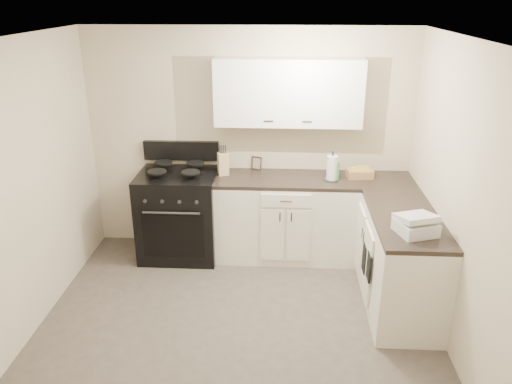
# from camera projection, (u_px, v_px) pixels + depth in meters

# --- Properties ---
(floor) EXTENTS (3.60, 3.60, 0.00)m
(floor) POSITION_uv_depth(u_px,v_px,m) (236.00, 336.00, 4.40)
(floor) COLOR #473F38
(floor) RESTS_ON ground
(ceiling) EXTENTS (3.60, 3.60, 0.00)m
(ceiling) POSITION_uv_depth(u_px,v_px,m) (231.00, 41.00, 3.46)
(ceiling) COLOR white
(ceiling) RESTS_ON wall_back
(wall_back) EXTENTS (3.60, 0.00, 3.60)m
(wall_back) POSITION_uv_depth(u_px,v_px,m) (249.00, 142.00, 5.60)
(wall_back) COLOR beige
(wall_back) RESTS_ON ground
(wall_right) EXTENTS (0.00, 3.60, 3.60)m
(wall_right) POSITION_uv_depth(u_px,v_px,m) (466.00, 211.00, 3.84)
(wall_right) COLOR beige
(wall_right) RESTS_ON ground
(wall_left) EXTENTS (0.00, 3.60, 3.60)m
(wall_left) POSITION_uv_depth(u_px,v_px,m) (12.00, 201.00, 4.02)
(wall_left) COLOR beige
(wall_left) RESTS_ON ground
(wall_front) EXTENTS (3.60, 0.00, 3.60)m
(wall_front) POSITION_uv_depth(u_px,v_px,m) (195.00, 363.00, 2.26)
(wall_front) COLOR beige
(wall_front) RESTS_ON ground
(base_cabinets_back) EXTENTS (1.55, 0.60, 0.90)m
(base_cabinets_back) POSITION_uv_depth(u_px,v_px,m) (285.00, 219.00, 5.60)
(base_cabinets_back) COLOR silver
(base_cabinets_back) RESTS_ON floor
(base_cabinets_right) EXTENTS (0.60, 1.90, 0.90)m
(base_cabinets_right) POSITION_uv_depth(u_px,v_px,m) (394.00, 249.00, 4.94)
(base_cabinets_right) COLOR silver
(base_cabinets_right) RESTS_ON floor
(countertop_back) EXTENTS (1.55, 0.60, 0.04)m
(countertop_back) POSITION_uv_depth(u_px,v_px,m) (286.00, 180.00, 5.42)
(countertop_back) COLOR black
(countertop_back) RESTS_ON base_cabinets_back
(countertop_right) EXTENTS (0.60, 1.90, 0.04)m
(countertop_right) POSITION_uv_depth(u_px,v_px,m) (399.00, 205.00, 4.76)
(countertop_right) COLOR black
(countertop_right) RESTS_ON base_cabinets_right
(upper_cabinets) EXTENTS (1.55, 0.30, 0.70)m
(upper_cabinets) POSITION_uv_depth(u_px,v_px,m) (288.00, 92.00, 5.22)
(upper_cabinets) COLOR white
(upper_cabinets) RESTS_ON wall_back
(stove) EXTENTS (0.86, 0.73, 1.04)m
(stove) POSITION_uv_depth(u_px,v_px,m) (180.00, 216.00, 5.63)
(stove) COLOR black
(stove) RESTS_ON floor
(knife_block) EXTENTS (0.14, 0.13, 0.25)m
(knife_block) POSITION_uv_depth(u_px,v_px,m) (223.00, 164.00, 5.46)
(knife_block) COLOR tan
(knife_block) RESTS_ON countertop_back
(paper_towel) EXTENTS (0.15, 0.15, 0.27)m
(paper_towel) POSITION_uv_depth(u_px,v_px,m) (332.00, 168.00, 5.31)
(paper_towel) COLOR white
(paper_towel) RESTS_ON countertop_back
(soap_bottle) EXTENTS (0.08, 0.08, 0.19)m
(soap_bottle) POSITION_uv_depth(u_px,v_px,m) (337.00, 171.00, 5.33)
(soap_bottle) COLOR green
(soap_bottle) RESTS_ON countertop_back
(picture_frame) EXTENTS (0.12, 0.08, 0.15)m
(picture_frame) POSITION_uv_depth(u_px,v_px,m) (257.00, 163.00, 5.64)
(picture_frame) COLOR black
(picture_frame) RESTS_ON countertop_back
(wicker_basket) EXTENTS (0.29, 0.21, 0.09)m
(wicker_basket) POSITION_uv_depth(u_px,v_px,m) (360.00, 173.00, 5.41)
(wicker_basket) COLOR #AE7E52
(wicker_basket) RESTS_ON countertop_right
(countertop_grill) EXTENTS (0.37, 0.36, 0.11)m
(countertop_grill) POSITION_uv_depth(u_px,v_px,m) (416.00, 227.00, 4.15)
(countertop_grill) COLOR silver
(countertop_grill) RESTS_ON countertop_right
(oven_mitt_near) EXTENTS (0.02, 0.15, 0.26)m
(oven_mitt_near) POSITION_uv_depth(u_px,v_px,m) (369.00, 267.00, 4.49)
(oven_mitt_near) COLOR black
(oven_mitt_near) RESTS_ON base_cabinets_right
(oven_mitt_far) EXTENTS (0.02, 0.16, 0.28)m
(oven_mitt_far) POSITION_uv_depth(u_px,v_px,m) (365.00, 259.00, 4.74)
(oven_mitt_far) COLOR black
(oven_mitt_far) RESTS_ON base_cabinets_right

